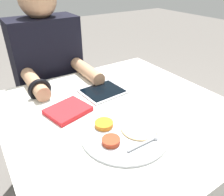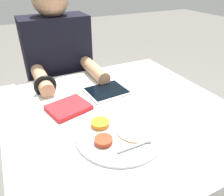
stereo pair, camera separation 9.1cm
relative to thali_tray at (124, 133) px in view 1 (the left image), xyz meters
name	(u,v)px [view 1 (the left image)]	position (x,y,z in m)	size (l,w,h in m)	color
dining_table	(119,169)	(0.08, 0.14, -0.38)	(0.94, 0.93, 0.74)	silver
thali_tray	(124,133)	(0.00, 0.00, 0.00)	(0.32, 0.32, 0.03)	#B7BABF
red_notebook	(68,111)	(-0.11, 0.25, 0.00)	(0.19, 0.17, 0.02)	silver
tablet_device	(103,91)	(0.10, 0.32, 0.00)	(0.21, 0.19, 0.01)	#B7B7BC
person_diner	(52,91)	(-0.02, 0.75, -0.16)	(0.39, 0.49, 1.23)	black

